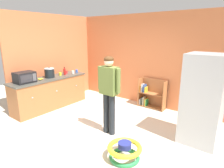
# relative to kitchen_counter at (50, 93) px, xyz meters

# --- Properties ---
(ground_plane) EXTENTS (12.00, 12.00, 0.00)m
(ground_plane) POSITION_rel_kitchen_counter_xyz_m (2.20, -0.32, -0.45)
(ground_plane) COLOR beige
(ground_plane) RESTS_ON ground
(back_wall) EXTENTS (5.20, 0.06, 2.70)m
(back_wall) POSITION_rel_kitchen_counter_xyz_m (2.20, 2.01, 0.90)
(back_wall) COLOR #CC7245
(back_wall) RESTS_ON ground
(left_side_wall) EXTENTS (0.06, 2.99, 2.70)m
(left_side_wall) POSITION_rel_kitchen_counter_xyz_m (-0.43, 0.49, 0.90)
(left_side_wall) COLOR #CD6F43
(left_side_wall) RESTS_ON ground
(kitchen_counter) EXTENTS (0.65, 2.24, 0.90)m
(kitchen_counter) POSITION_rel_kitchen_counter_xyz_m (0.00, 0.00, 0.00)
(kitchen_counter) COLOR #A06036
(kitchen_counter) RESTS_ON ground
(refrigerator) EXTENTS (0.73, 0.68, 1.78)m
(refrigerator) POSITION_rel_kitchen_counter_xyz_m (3.96, 0.72, 0.44)
(refrigerator) COLOR #B7BABF
(refrigerator) RESTS_ON ground
(bookshelf) EXTENTS (0.80, 0.28, 0.85)m
(bookshelf) POSITION_rel_kitchen_counter_xyz_m (2.33, 1.83, -0.08)
(bookshelf) COLOR #A56437
(bookshelf) RESTS_ON ground
(standing_person) EXTENTS (0.57, 0.22, 1.69)m
(standing_person) POSITION_rel_kitchen_counter_xyz_m (2.32, -0.14, 0.57)
(standing_person) COLOR #23282D
(standing_person) RESTS_ON ground
(baby_walker) EXTENTS (0.60, 0.60, 0.32)m
(baby_walker) POSITION_rel_kitchen_counter_xyz_m (3.10, -0.68, -0.29)
(baby_walker) COLOR #29894C
(baby_walker) RESTS_ON ground
(microwave) EXTENTS (0.37, 0.48, 0.28)m
(microwave) POSITION_rel_kitchen_counter_xyz_m (0.01, -0.72, 0.59)
(microwave) COLOR black
(microwave) RESTS_ON kitchen_counter
(crock_pot) EXTENTS (0.28, 0.28, 0.30)m
(crock_pot) POSITION_rel_kitchen_counter_xyz_m (-0.01, 0.03, 0.59)
(crock_pot) COLOR black
(crock_pot) RESTS_ON kitchen_counter
(banana_bunch) EXTENTS (0.15, 0.16, 0.04)m
(banana_bunch) POSITION_rel_kitchen_counter_xyz_m (0.06, -0.30, 0.48)
(banana_bunch) COLOR yellow
(banana_bunch) RESTS_ON kitchen_counter
(ketchup_bottle) EXTENTS (0.07, 0.07, 0.25)m
(ketchup_bottle) POSITION_rel_kitchen_counter_xyz_m (0.04, 0.53, 0.55)
(ketchup_bottle) COLOR red
(ketchup_bottle) RESTS_ON kitchen_counter
(blue_cup) EXTENTS (0.08, 0.08, 0.09)m
(blue_cup) POSITION_rel_kitchen_counter_xyz_m (0.05, 1.01, 0.50)
(blue_cup) COLOR blue
(blue_cup) RESTS_ON kitchen_counter
(red_cup) EXTENTS (0.08, 0.08, 0.09)m
(red_cup) POSITION_rel_kitchen_counter_xyz_m (-0.07, 0.68, 0.50)
(red_cup) COLOR red
(red_cup) RESTS_ON kitchen_counter
(yellow_cup) EXTENTS (0.08, 0.08, 0.09)m
(yellow_cup) POSITION_rel_kitchen_counter_xyz_m (0.01, 0.39, 0.50)
(yellow_cup) COLOR yellow
(yellow_cup) RESTS_ON kitchen_counter
(white_cup) EXTENTS (0.08, 0.08, 0.09)m
(white_cup) POSITION_rel_kitchen_counter_xyz_m (0.10, 0.81, 0.50)
(white_cup) COLOR white
(white_cup) RESTS_ON kitchen_counter
(green_cup) EXTENTS (0.08, 0.08, 0.09)m
(green_cup) POSITION_rel_kitchen_counter_xyz_m (-0.22, 0.30, 0.50)
(green_cup) COLOR green
(green_cup) RESTS_ON kitchen_counter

